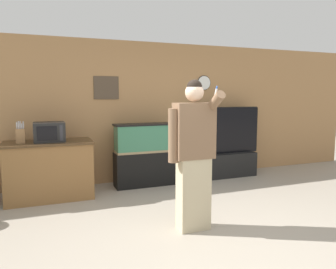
# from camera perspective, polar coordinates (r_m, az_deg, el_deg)

# --- Properties ---
(ground_plane) EXTENTS (18.00, 18.00, 0.00)m
(ground_plane) POSITION_cam_1_polar(r_m,az_deg,el_deg) (3.86, 7.94, -18.05)
(ground_plane) COLOR gray
(wall_back_paneled) EXTENTS (10.00, 0.08, 2.60)m
(wall_back_paneled) POSITION_cam_1_polar(r_m,az_deg,el_deg) (6.21, -5.10, 3.93)
(wall_back_paneled) COLOR #A87A4C
(wall_back_paneled) RESTS_ON ground_plane
(counter_island) EXTENTS (1.32, 0.69, 0.91)m
(counter_island) POSITION_cam_1_polar(r_m,az_deg,el_deg) (5.47, -19.97, -5.83)
(counter_island) COLOR brown
(counter_island) RESTS_ON ground_plane
(microwave) EXTENTS (0.46, 0.39, 0.30)m
(microwave) POSITION_cam_1_polar(r_m,az_deg,el_deg) (5.35, -19.97, 0.42)
(microwave) COLOR black
(microwave) RESTS_ON counter_island
(knife_block) EXTENTS (0.13, 0.11, 0.33)m
(knife_block) POSITION_cam_1_polar(r_m,az_deg,el_deg) (5.32, -24.30, -0.13)
(knife_block) COLOR olive
(knife_block) RESTS_ON counter_island
(aquarium_on_stand) EXTENTS (1.16, 0.35, 1.12)m
(aquarium_on_stand) POSITION_cam_1_polar(r_m,az_deg,el_deg) (5.88, -3.71, -3.50)
(aquarium_on_stand) COLOR black
(aquarium_on_stand) RESTS_ON ground_plane
(tv_on_stand) EXTENTS (1.42, 0.40, 1.38)m
(tv_on_stand) POSITION_cam_1_polar(r_m,az_deg,el_deg) (6.64, 10.15, -3.76)
(tv_on_stand) COLOR black
(tv_on_stand) RESTS_ON ground_plane
(person_standing) EXTENTS (0.57, 0.43, 1.80)m
(person_standing) POSITION_cam_1_polar(r_m,az_deg,el_deg) (3.89, 4.41, -3.24)
(person_standing) COLOR #BCAD89
(person_standing) RESTS_ON ground_plane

